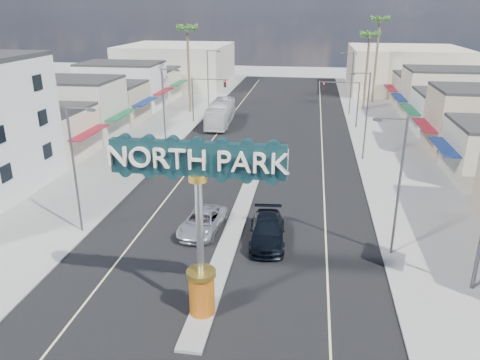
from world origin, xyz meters
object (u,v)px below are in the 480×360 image
(suv_left, at_px, (202,222))
(palm_left_far, at_px, (187,33))
(palm_right_mid, at_px, (369,39))
(streetlight_l_mid, at_px, (165,106))
(streetlight_l_far, at_px, (209,77))
(streetlight_r_near, at_px, (397,181))
(traffic_signal_left, at_px, (205,91))
(streetlight_r_mid, at_px, (365,112))
(palm_right_far, at_px, (380,24))
(car_parked_left, at_px, (186,146))
(city_bus, at_px, (220,113))
(suv_right, at_px, (267,231))
(gateway_sign, at_px, (199,210))
(streetlight_r_far, at_px, (350,80))
(traffic_signal_right, at_px, (344,95))
(streetlight_l_near, at_px, (76,164))

(suv_left, bearing_deg, palm_left_far, 110.88)
(palm_left_far, relative_size, palm_right_mid, 1.08)
(streetlight_l_mid, height_order, streetlight_l_far, same)
(streetlight_r_near, bearing_deg, traffic_signal_left, 119.99)
(traffic_signal_left, height_order, streetlight_r_mid, streetlight_r_mid)
(palm_right_far, height_order, car_parked_left, palm_right_far)
(streetlight_r_mid, height_order, suv_left, streetlight_r_mid)
(streetlight_r_near, xyz_separation_m, city_bus, (-17.43, 33.16, -3.52))
(streetlight_r_mid, bearing_deg, suv_right, -112.03)
(streetlight_r_mid, bearing_deg, gateway_sign, -110.42)
(streetlight_r_near, bearing_deg, suv_left, 173.68)
(palm_right_far, distance_m, suv_right, 54.27)
(gateway_sign, distance_m, streetlight_l_far, 51.10)
(streetlight_l_far, distance_m, streetlight_r_far, 20.87)
(gateway_sign, distance_m, suv_left, 10.96)
(traffic_signal_left, distance_m, palm_left_far, 10.14)
(palm_right_mid, distance_m, city_bus, 25.43)
(traffic_signal_right, height_order, suv_right, traffic_signal_right)
(traffic_signal_left, xyz_separation_m, streetlight_l_far, (-1.25, 8.01, 0.79))
(suv_right, bearing_deg, streetlight_r_far, 74.63)
(palm_left_far, height_order, city_bus, palm_left_far)
(streetlight_r_far, bearing_deg, streetlight_r_mid, -90.00)
(streetlight_r_mid, bearing_deg, city_bus, 142.95)
(gateway_sign, relative_size, suv_right, 1.60)
(traffic_signal_left, relative_size, car_parked_left, 1.47)
(streetlight_r_far, height_order, suv_right, streetlight_r_far)
(streetlight_l_mid, height_order, streetlight_r_far, same)
(traffic_signal_left, bearing_deg, city_bus, -20.94)
(streetlight_l_near, bearing_deg, palm_right_far, 63.94)
(gateway_sign, distance_m, streetlight_r_mid, 29.91)
(streetlight_l_mid, height_order, car_parked_left, streetlight_l_mid)
(streetlight_r_far, distance_m, suv_left, 42.73)
(gateway_sign, relative_size, traffic_signal_right, 1.53)
(streetlight_l_near, xyz_separation_m, palm_right_mid, (23.43, 46.00, 5.54))
(streetlight_r_near, bearing_deg, traffic_signal_right, 92.10)
(streetlight_r_near, xyz_separation_m, car_parked_left, (-18.76, 19.88, -4.37))
(palm_right_mid, xyz_separation_m, city_bus, (-20.00, -12.84, -9.05))
(streetlight_l_far, bearing_deg, gateway_sign, -78.22)
(traffic_signal_right, distance_m, suv_left, 34.70)
(traffic_signal_left, bearing_deg, suv_right, -70.74)
(traffic_signal_left, distance_m, suv_right, 35.68)
(gateway_sign, bearing_deg, streetlight_r_far, 78.22)
(traffic_signal_right, distance_m, streetlight_r_far, 8.14)
(streetlight_r_mid, bearing_deg, palm_left_far, 139.52)
(suv_left, distance_m, car_parked_left, 19.49)
(palm_left_far, relative_size, palm_right_far, 0.93)
(traffic_signal_right, relative_size, palm_left_far, 0.46)
(traffic_signal_right, bearing_deg, car_parked_left, -141.14)
(car_parked_left, bearing_deg, traffic_signal_right, 33.09)
(suv_right, distance_m, city_bus, 34.06)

